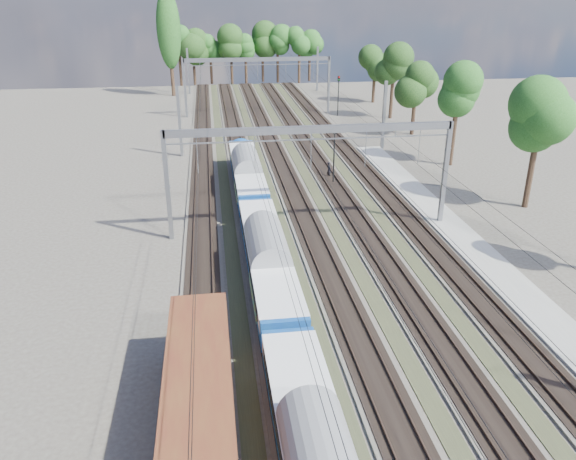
{
  "coord_description": "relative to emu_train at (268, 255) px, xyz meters",
  "views": [
    {
      "loc": [
        -7.85,
        -12.97,
        18.88
      ],
      "look_at": [
        -2.7,
        23.99,
        2.8
      ],
      "focal_mm": 35.0,
      "sensor_mm": 36.0,
      "label": 1
    }
  ],
  "objects": [
    {
      "name": "platform",
      "position": [
        16.5,
        -0.88,
        -2.24
      ],
      "size": [
        3.0,
        70.0,
        0.3
      ],
      "primitive_type": "cube",
      "color": "gray",
      "rests_on": "ground"
    },
    {
      "name": "signal_near",
      "position": [
        9.12,
        21.12,
        1.47
      ],
      "size": [
        0.39,
        0.35,
        6.09
      ],
      "rotation": [
        0.0,
        0.0,
        -0.05
      ],
      "color": "black",
      "rests_on": "ground"
    },
    {
      "name": "freight_boxcar",
      "position": [
        -4.5,
        -14.2,
        -0.17
      ],
      "size": [
        2.92,
        14.11,
        3.64
      ],
      "color": "black",
      "rests_on": "ground"
    },
    {
      "name": "tree_belt",
      "position": [
        11.27,
        73.88,
        5.99
      ],
      "size": [
        38.83,
        101.26,
        12.07
      ],
      "color": "black",
      "rests_on": "ground"
    },
    {
      "name": "signal_far",
      "position": [
        17.1,
        54.72,
        1.58
      ],
      "size": [
        0.44,
        0.4,
        6.27
      ],
      "rotation": [
        0.0,
        0.0,
        -0.3
      ],
      "color": "black",
      "rests_on": "ground"
    },
    {
      "name": "poplar",
      "position": [
        -10.0,
        77.12,
        9.5
      ],
      "size": [
        4.4,
        4.4,
        19.04
      ],
      "color": "black",
      "rests_on": "ground"
    },
    {
      "name": "emu_train",
      "position": [
        0.0,
        0.0,
        0.0
      ],
      "size": [
        2.77,
        58.76,
        4.06
      ],
      "color": "black",
      "rests_on": "ground"
    },
    {
      "name": "track_bed",
      "position": [
        4.5,
        24.12,
        -2.29
      ],
      "size": [
        21.0,
        130.0,
        0.34
      ],
      "color": "#47423A",
      "rests_on": "ground"
    },
    {
      "name": "catenary",
      "position": [
        4.83,
        31.81,
        4.01
      ],
      "size": [
        25.65,
        130.0,
        9.0
      ],
      "color": "gray",
      "rests_on": "ground"
    },
    {
      "name": "worker",
      "position": [
        9.1,
        23.26,
        -1.51
      ],
      "size": [
        0.6,
        0.74,
        1.76
      ],
      "primitive_type": "imported",
      "rotation": [
        0.0,
        0.0,
        1.9
      ],
      "color": "black",
      "rests_on": "ground"
    }
  ]
}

